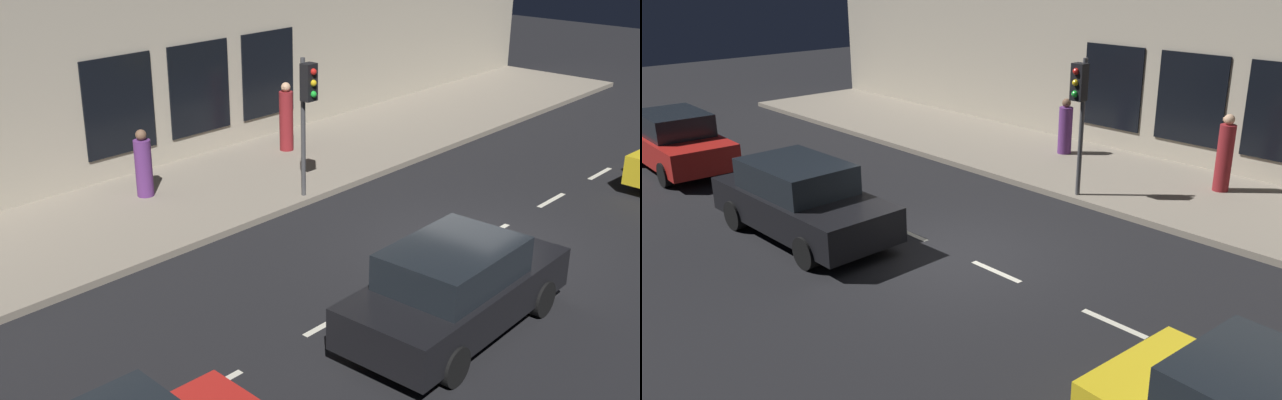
{
  "view_description": "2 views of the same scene",
  "coord_description": "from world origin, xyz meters",
  "views": [
    {
      "loc": [
        -7.89,
        12.91,
        6.79
      ],
      "look_at": [
        2.11,
        2.16,
        1.09
      ],
      "focal_mm": 44.55,
      "sensor_mm": 36.0,
      "label": 1
    },
    {
      "loc": [
        -8.2,
        -8.78,
        5.43
      ],
      "look_at": [
        0.65,
        0.61,
        0.84
      ],
      "focal_mm": 37.73,
      "sensor_mm": 36.0,
      "label": 2
    }
  ],
  "objects": [
    {
      "name": "lane_centre_line",
      "position": [
        0.0,
        -1.0,
        0.0
      ],
      "size": [
        0.12,
        27.2,
        0.01
      ],
      "color": "beige",
      "rests_on": "ground"
    },
    {
      "name": "traffic_light",
      "position": [
        4.13,
        0.41,
        2.52
      ],
      "size": [
        0.45,
        0.32,
        3.24
      ],
      "color": "#424244",
      "rests_on": "sidewalk"
    },
    {
      "name": "ground_plane",
      "position": [
        0.0,
        0.0,
        0.0
      ],
      "size": [
        60.0,
        60.0,
        0.0
      ],
      "primitive_type": "plane",
      "color": "black"
    },
    {
      "name": "parked_car_0",
      "position": [
        -1.67,
        2.98,
        0.79
      ],
      "size": [
        1.98,
        4.51,
        1.58
      ],
      "rotation": [
        0.0,
        0.0,
        3.17
      ],
      "color": "black",
      "rests_on": "ground"
    },
    {
      "name": "sidewalk",
      "position": [
        6.25,
        0.0,
        0.07
      ],
      "size": [
        4.5,
        32.0,
        0.15
      ],
      "color": "gray",
      "rests_on": "ground"
    },
    {
      "name": "pedestrian_1",
      "position": [
        6.95,
        2.96,
        0.88
      ],
      "size": [
        0.46,
        0.46,
        1.6
      ],
      "rotation": [
        0.0,
        0.0,
        4.9
      ],
      "color": "#5B2D70",
      "rests_on": "sidewalk"
    },
    {
      "name": "pedestrian_0",
      "position": [
        7.05,
        -1.79,
        1.03
      ],
      "size": [
        0.44,
        0.44,
        1.89
      ],
      "rotation": [
        0.0,
        0.0,
        0.17
      ],
      "color": "maroon",
      "rests_on": "sidewalk"
    }
  ]
}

